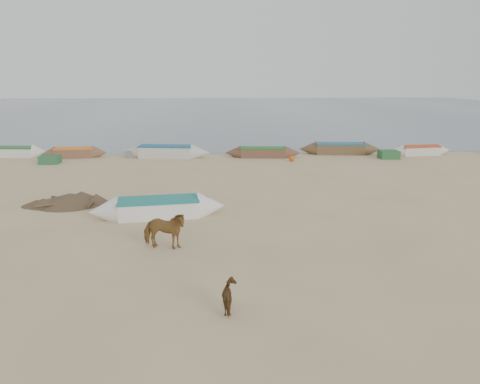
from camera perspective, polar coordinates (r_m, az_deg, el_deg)
The scene contains 9 objects.
ground at distance 18.60m, azimuth 0.78°, elevation -5.90°, with size 140.00×140.00×0.00m, color tan.
sea at distance 99.68m, azimuth -2.88°, elevation 10.04°, with size 160.00×160.00×0.00m, color slate.
cow_adult at distance 17.70m, azimuth -9.24°, elevation -4.65°, with size 0.78×1.71×1.44m, color brown.
calf_front at distance 22.48m, azimuth -4.26°, elevation -1.27°, with size 0.73×0.82×0.91m, color brown.
calf_right at distance 13.11m, azimuth -1.04°, elevation -12.64°, with size 0.83×0.71×0.84m, color brown.
near_canoe at distance 21.90m, azimuth -9.92°, elevation -1.90°, with size 6.21×1.44×0.87m, color white, non-canonical shape.
debris_pile at distance 25.50m, azimuth -19.99°, elevation -0.72°, with size 3.50×3.50×0.52m, color brown.
waterline_canoes at distance 38.41m, azimuth -1.72°, elevation 4.97°, with size 56.31×4.11×1.00m.
beach_clutter at distance 37.72m, azimuth 4.42°, elevation 4.56°, with size 44.26×3.81×0.64m.
Camera 1 is at (-1.36, -17.48, 6.22)m, focal length 35.00 mm.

